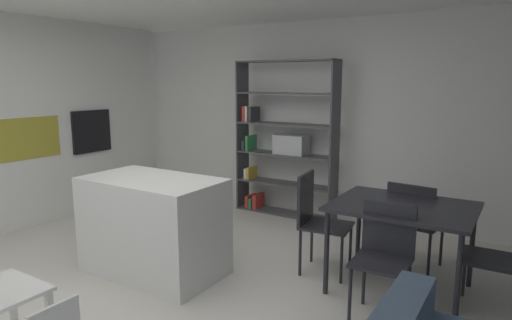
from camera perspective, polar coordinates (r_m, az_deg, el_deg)
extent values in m
plane|color=beige|center=(4.25, -12.95, -15.71)|extent=(8.94, 8.94, 0.00)
cube|color=silver|center=(6.22, 5.76, 5.33)|extent=(6.51, 0.06, 2.63)
cube|color=#9E932D|center=(6.08, -29.15, 2.22)|extent=(0.01, 1.30, 0.52)
cube|color=black|center=(6.69, -20.45, 3.49)|extent=(0.04, 0.62, 0.59)
cylinder|color=#B7BABC|center=(6.70, -20.77, 5.60)|extent=(0.02, 0.49, 0.02)
cube|color=silver|center=(4.40, -13.10, -8.26)|extent=(1.33, 0.76, 0.93)
cube|color=#4C4C51|center=(6.39, -1.76, 3.13)|extent=(0.02, 0.30, 2.11)
cube|color=#4C4C51|center=(5.73, 10.10, 2.16)|extent=(0.02, 0.30, 2.11)
cube|color=#4C4C51|center=(5.98, 3.97, 12.63)|extent=(1.44, 0.30, 0.02)
cube|color=#4C4C51|center=(6.25, 3.73, -6.83)|extent=(1.44, 0.30, 0.02)
cube|color=#4C4C51|center=(6.14, 3.78, -3.05)|extent=(1.40, 0.30, 0.02)
cube|color=#4C4C51|center=(6.06, 3.82, 0.75)|extent=(1.40, 0.30, 0.02)
cube|color=#4C4C51|center=(6.00, 3.87, 4.64)|extent=(1.40, 0.30, 0.02)
cube|color=#4C4C51|center=(5.98, 3.92, 8.58)|extent=(1.40, 0.30, 0.02)
cube|color=red|center=(6.50, -0.69, -5.24)|extent=(0.05, 0.24, 0.17)
cube|color=#338E4C|center=(6.47, -0.24, -5.45)|extent=(0.04, 0.24, 0.14)
cube|color=red|center=(6.43, 0.33, -5.29)|extent=(0.06, 0.24, 0.20)
cube|color=silver|center=(6.41, -0.84, -1.64)|extent=(0.05, 0.24, 0.16)
cube|color=gold|center=(6.39, -0.51, -1.63)|extent=(0.03, 0.24, 0.17)
cube|color=#38383D|center=(6.36, -1.14, 1.98)|extent=(0.04, 0.24, 0.14)
cube|color=#338E4C|center=(6.32, -0.66, 2.25)|extent=(0.04, 0.24, 0.21)
cube|color=red|center=(6.31, -1.07, 5.99)|extent=(0.04, 0.24, 0.21)
cube|color=silver|center=(6.28, -0.72, 6.01)|extent=(0.03, 0.24, 0.22)
cube|color=#38383D|center=(6.25, -0.26, 5.94)|extent=(0.05, 0.24, 0.21)
cube|color=#B7BABC|center=(6.00, 4.58, 2.01)|extent=(0.44, 0.26, 0.26)
cube|color=white|center=(3.80, -28.89, -16.11)|extent=(0.04, 0.04, 0.47)
cube|color=#232328|center=(4.03, 18.46, -5.72)|extent=(1.17, 0.94, 0.03)
cylinder|color=#232328|center=(3.94, 9.09, -11.72)|extent=(0.04, 0.04, 0.75)
cylinder|color=#232328|center=(3.70, 24.63, -14.06)|extent=(0.04, 0.04, 0.75)
cylinder|color=#232328|center=(4.66, 13.11, -8.35)|extent=(0.04, 0.04, 0.75)
cylinder|color=#232328|center=(4.46, 26.09, -10.01)|extent=(0.04, 0.04, 0.75)
cube|color=#232328|center=(4.33, 9.07, -8.38)|extent=(0.51, 0.48, 0.03)
cube|color=#232328|center=(4.31, 6.42, -4.84)|extent=(0.08, 0.42, 0.49)
cylinder|color=#232328|center=(4.20, 10.97, -12.53)|extent=(0.03, 0.03, 0.46)
cylinder|color=#232328|center=(4.53, 12.08, -10.86)|extent=(0.03, 0.03, 0.46)
cylinder|color=#232328|center=(4.30, 5.71, -11.83)|extent=(0.03, 0.03, 0.46)
cylinder|color=#232328|center=(4.62, 7.19, -10.27)|extent=(0.03, 0.03, 0.46)
cube|color=#232328|center=(3.59, 15.85, -12.58)|extent=(0.43, 0.44, 0.03)
cube|color=#232328|center=(3.69, 16.79, -8.37)|extent=(0.42, 0.04, 0.41)
cylinder|color=#232328|center=(3.57, 12.02, -16.80)|extent=(0.03, 0.03, 0.46)
cylinder|color=#232328|center=(3.49, 17.82, -17.72)|extent=(0.03, 0.03, 0.46)
cylinder|color=#232328|center=(3.88, 13.75, -14.56)|extent=(0.03, 0.03, 0.46)
cylinder|color=#232328|center=(3.81, 19.05, -15.33)|extent=(0.03, 0.03, 0.46)
cube|color=#232328|center=(4.67, 20.00, -7.57)|extent=(0.50, 0.49, 0.03)
cube|color=#232328|center=(4.43, 19.30, -5.62)|extent=(0.46, 0.08, 0.40)
cylinder|color=#232328|center=(4.87, 22.81, -9.98)|extent=(0.03, 0.03, 0.45)
cylinder|color=#232328|center=(4.98, 18.38, -9.25)|extent=(0.03, 0.03, 0.45)
cylinder|color=#232328|center=(4.52, 21.43, -11.45)|extent=(0.03, 0.03, 0.45)
cylinder|color=#232328|center=(4.64, 16.69, -10.60)|extent=(0.03, 0.03, 0.45)
cube|color=#232328|center=(4.04, 28.09, -11.25)|extent=(0.46, 0.43, 0.03)
cylinder|color=#232328|center=(4.31, 25.30, -12.97)|extent=(0.03, 0.03, 0.43)
cylinder|color=#232328|center=(3.97, 24.66, -14.93)|extent=(0.03, 0.03, 0.43)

